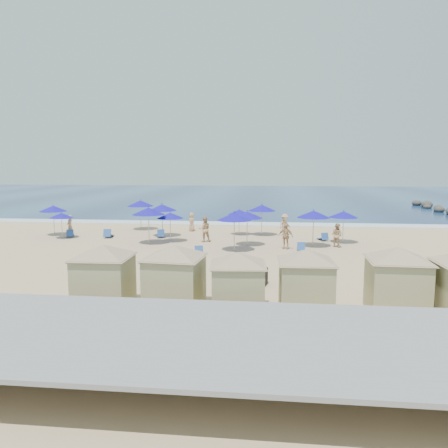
# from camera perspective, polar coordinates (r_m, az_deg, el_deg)

# --- Properties ---
(ground) EXTENTS (160.00, 160.00, 0.00)m
(ground) POSITION_cam_1_polar(r_m,az_deg,el_deg) (26.69, -1.25, -4.41)
(ground) COLOR tan
(ground) RESTS_ON ground
(ocean) EXTENTS (160.00, 80.00, 0.06)m
(ocean) POSITION_cam_1_polar(r_m,az_deg,el_deg) (81.14, 3.80, 3.70)
(ocean) COLOR navy
(ocean) RESTS_ON ground
(surf_line) EXTENTS (160.00, 2.50, 0.08)m
(surf_line) POSITION_cam_1_polar(r_m,az_deg,el_deg) (41.89, 1.50, 0.04)
(surf_line) COLOR white
(surf_line) RESTS_ON ground
(seawall) EXTENTS (160.00, 6.10, 1.22)m
(seawall) POSITION_cam_1_polar(r_m,az_deg,el_deg) (13.75, -8.78, -13.39)
(seawall) COLOR gray
(seawall) RESTS_ON ground
(trash_bin) EXTENTS (0.92, 0.92, 0.78)m
(trash_bin) POSITION_cam_1_polar(r_m,az_deg,el_deg) (20.71, 4.48, -6.86)
(trash_bin) COLOR black
(trash_bin) RESTS_ON ground
(cabana_0) EXTENTS (4.41, 4.41, 2.77)m
(cabana_0) POSITION_cam_1_polar(r_m,az_deg,el_deg) (17.83, -15.46, -5.54)
(cabana_0) COLOR tan
(cabana_0) RESTS_ON ground
(cabana_1) EXTENTS (4.44, 4.44, 2.80)m
(cabana_1) POSITION_cam_1_polar(r_m,az_deg,el_deg) (17.12, -6.48, -5.80)
(cabana_1) COLOR tan
(cabana_1) RESTS_ON ground
(cabana_2) EXTENTS (4.13, 4.13, 2.60)m
(cabana_2) POSITION_cam_1_polar(r_m,az_deg,el_deg) (16.47, 1.86, -6.70)
(cabana_2) COLOR tan
(cabana_2) RESTS_ON ground
(cabana_3) EXTENTS (4.26, 4.26, 2.68)m
(cabana_3) POSITION_cam_1_polar(r_m,az_deg,el_deg) (16.98, 10.66, -6.24)
(cabana_3) COLOR tan
(cabana_3) RESTS_ON ground
(cabana_4) EXTENTS (4.48, 4.48, 2.81)m
(cabana_4) POSITION_cam_1_polar(r_m,az_deg,el_deg) (17.70, 21.71, -5.82)
(cabana_4) COLOR tan
(cabana_4) RESTS_ON ground
(umbrella_0) EXTENTS (2.19, 2.19, 2.49)m
(umbrella_0) POSITION_cam_1_polar(r_m,az_deg,el_deg) (37.49, -21.41, 1.89)
(umbrella_0) COLOR #A5A8AD
(umbrella_0) RESTS_ON ground
(umbrella_1) EXTENTS (1.80, 1.80, 2.05)m
(umbrella_1) POSITION_cam_1_polar(r_m,az_deg,el_deg) (35.71, -20.48, 1.06)
(umbrella_1) COLOR #A5A8AD
(umbrella_1) RESTS_ON ground
(umbrella_2) EXTENTS (2.34, 2.34, 2.67)m
(umbrella_2) POSITION_cam_1_polar(r_m,az_deg,el_deg) (38.66, -10.86, 2.67)
(umbrella_2) COLOR #A5A8AD
(umbrella_2) RESTS_ON ground
(umbrella_3) EXTENTS (2.39, 2.39, 2.71)m
(umbrella_3) POSITION_cam_1_polar(r_m,az_deg,el_deg) (31.55, -9.83, 1.68)
(umbrella_3) COLOR #A5A8AD
(umbrella_3) RESTS_ON ground
(umbrella_4) EXTENTS (2.33, 2.33, 2.65)m
(umbrella_4) POSITION_cam_1_polar(r_m,az_deg,el_deg) (34.70, -8.10, 2.15)
(umbrella_4) COLOR #A5A8AD
(umbrella_4) RESTS_ON ground
(umbrella_5) EXTENTS (1.97, 1.97, 2.25)m
(umbrella_5) POSITION_cam_1_polar(r_m,az_deg,el_deg) (32.19, -7.05, 1.12)
(umbrella_5) COLOR #A5A8AD
(umbrella_5) RESTS_ON ground
(umbrella_6) EXTENTS (2.19, 2.19, 2.50)m
(umbrella_6) POSITION_cam_1_polar(r_m,az_deg,el_deg) (30.45, 3.05, 1.20)
(umbrella_6) COLOR #A5A8AD
(umbrella_6) RESTS_ON ground
(umbrella_7) EXTENTS (1.88, 1.88, 2.13)m
(umbrella_7) POSITION_cam_1_polar(r_m,az_deg,el_deg) (35.20, 1.99, 1.57)
(umbrella_7) COLOR #A5A8AD
(umbrella_7) RESTS_ON ground
(umbrella_8) EXTENTS (2.30, 2.30, 2.62)m
(umbrella_8) POSITION_cam_1_polar(r_m,az_deg,el_deg) (28.44, 1.36, 0.98)
(umbrella_8) COLOR #A5A8AD
(umbrella_8) RESTS_ON ground
(umbrella_9) EXTENTS (2.25, 2.25, 2.56)m
(umbrella_9) POSITION_cam_1_polar(r_m,az_deg,el_deg) (34.98, 4.97, 2.11)
(umbrella_9) COLOR #A5A8AD
(umbrella_9) RESTS_ON ground
(umbrella_10) EXTENTS (2.11, 2.11, 2.40)m
(umbrella_10) POSITION_cam_1_polar(r_m,az_deg,el_deg) (32.56, 15.35, 1.22)
(umbrella_10) COLOR #A5A8AD
(umbrella_10) RESTS_ON ground
(umbrella_11) EXTENTS (2.30, 2.30, 2.62)m
(umbrella_11) POSITION_cam_1_polar(r_m,az_deg,el_deg) (30.52, 11.62, 1.27)
(umbrella_11) COLOR #A5A8AD
(umbrella_11) RESTS_ON ground
(beach_chair_0) EXTENTS (0.92, 1.28, 0.65)m
(beach_chair_0) POSITION_cam_1_polar(r_m,az_deg,el_deg) (36.24, -19.44, -1.29)
(beach_chair_0) COLOR #285095
(beach_chair_0) RESTS_ON ground
(beach_chair_1) EXTENTS (0.75, 1.37, 0.72)m
(beach_chair_1) POSITION_cam_1_polar(r_m,az_deg,el_deg) (35.17, -14.88, -1.32)
(beach_chair_1) COLOR #285095
(beach_chair_1) RESTS_ON ground
(beach_chair_2) EXTENTS (0.94, 1.35, 0.68)m
(beach_chair_2) POSITION_cam_1_polar(r_m,az_deg,el_deg) (34.40, -8.30, -1.37)
(beach_chair_2) COLOR #285095
(beach_chair_2) RESTS_ON ground
(beach_chair_3) EXTENTS (0.83, 1.27, 0.65)m
(beach_chair_3) POSITION_cam_1_polar(r_m,az_deg,el_deg) (27.47, -3.37, -3.59)
(beach_chair_3) COLOR #285095
(beach_chair_3) RESTS_ON ground
(beach_chair_4) EXTENTS (0.57, 1.20, 0.65)m
(beach_chair_4) POSITION_cam_1_polar(r_m,az_deg,el_deg) (29.07, 10.03, -3.07)
(beach_chair_4) COLOR #285095
(beach_chair_4) RESTS_ON ground
(beach_chair_5) EXTENTS (0.80, 1.25, 0.64)m
(beach_chair_5) POSITION_cam_1_polar(r_m,az_deg,el_deg) (33.47, 12.84, -1.75)
(beach_chair_5) COLOR #285095
(beach_chair_5) RESTS_ON ground
(beachgoer_0) EXTENTS (0.43, 0.63, 1.71)m
(beachgoer_0) POSITION_cam_1_polar(r_m,az_deg,el_deg) (36.53, -19.48, -0.22)
(beachgoer_0) COLOR tan
(beachgoer_0) RESTS_ON ground
(beachgoer_1) EXTENTS (1.08, 0.94, 1.87)m
(beachgoer_1) POSITION_cam_1_polar(r_m,az_deg,el_deg) (32.07, -2.55, -0.68)
(beachgoer_1) COLOR tan
(beachgoer_1) RESTS_ON ground
(beachgoer_2) EXTENTS (1.10, 0.75, 1.74)m
(beachgoer_2) POSITION_cam_1_polar(r_m,az_deg,el_deg) (29.59, 8.04, -1.57)
(beachgoer_2) COLOR tan
(beachgoer_2) RESTS_ON ground
(beachgoer_3) EXTENTS (1.24, 1.23, 1.72)m
(beachgoer_3) POSITION_cam_1_polar(r_m,az_deg,el_deg) (35.47, 7.94, -0.07)
(beachgoer_3) COLOR tan
(beachgoer_3) RESTS_ON ground
(beachgoer_4) EXTENTS (0.51, 0.78, 1.59)m
(beachgoer_4) POSITION_cam_1_polar(r_m,az_deg,el_deg) (37.38, -4.24, 0.28)
(beachgoer_4) COLOR tan
(beachgoer_4) RESTS_ON ground
(beachgoer_5) EXTENTS (1.01, 0.99, 1.65)m
(beachgoer_5) POSITION_cam_1_polar(r_m,az_deg,el_deg) (30.99, 14.52, -1.42)
(beachgoer_5) COLOR tan
(beachgoer_5) RESTS_ON ground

